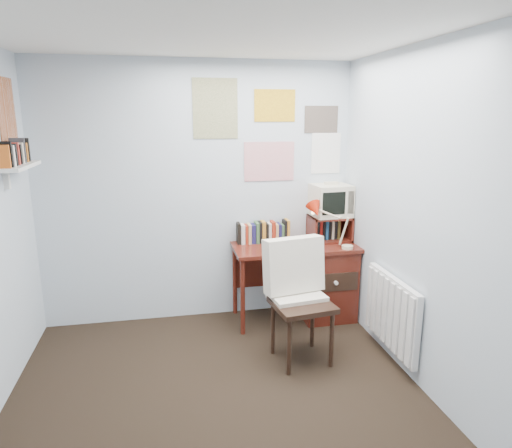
{
  "coord_description": "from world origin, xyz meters",
  "views": [
    {
      "loc": [
        -0.32,
        -2.62,
        2.0
      ],
      "look_at": [
        0.42,
        1.01,
        1.11
      ],
      "focal_mm": 32.0,
      "sensor_mm": 36.0,
      "label": 1
    }
  ],
  "objects_px": {
    "desk_chair": "(302,305)",
    "crt_tv": "(331,199)",
    "desk_lamp": "(348,228)",
    "desk": "(320,278)",
    "tv_riser": "(329,228)",
    "radiator": "(392,313)",
    "wall_shelf": "(16,166)"
  },
  "relations": [
    {
      "from": "desk",
      "to": "desk_lamp",
      "type": "height_order",
      "value": "desk_lamp"
    },
    {
      "from": "tv_riser",
      "to": "desk_lamp",
      "type": "bearing_deg",
      "value": -77.93
    },
    {
      "from": "tv_riser",
      "to": "crt_tv",
      "type": "xyz_separation_m",
      "value": [
        0.01,
        0.02,
        0.3
      ]
    },
    {
      "from": "desk_chair",
      "to": "desk_lamp",
      "type": "xyz_separation_m",
      "value": [
        0.62,
        0.59,
        0.47
      ]
    },
    {
      "from": "wall_shelf",
      "to": "desk_chair",
      "type": "bearing_deg",
      "value": -10.9
    },
    {
      "from": "radiator",
      "to": "wall_shelf",
      "type": "height_order",
      "value": "wall_shelf"
    },
    {
      "from": "desk",
      "to": "desk_chair",
      "type": "bearing_deg",
      "value": -118.81
    },
    {
      "from": "desk_chair",
      "to": "crt_tv",
      "type": "height_order",
      "value": "crt_tv"
    },
    {
      "from": "desk",
      "to": "desk_chair",
      "type": "distance_m",
      "value": 0.91
    },
    {
      "from": "desk_chair",
      "to": "crt_tv",
      "type": "bearing_deg",
      "value": 51.02
    },
    {
      "from": "desk_chair",
      "to": "desk_lamp",
      "type": "relative_size",
      "value": 2.5
    },
    {
      "from": "radiator",
      "to": "crt_tv",
      "type": "bearing_deg",
      "value": 98.71
    },
    {
      "from": "desk",
      "to": "crt_tv",
      "type": "bearing_deg",
      "value": 45.94
    },
    {
      "from": "desk_lamp",
      "to": "wall_shelf",
      "type": "bearing_deg",
      "value": -161.8
    },
    {
      "from": "desk_chair",
      "to": "radiator",
      "type": "height_order",
      "value": "desk_chair"
    },
    {
      "from": "tv_riser",
      "to": "desk_chair",
      "type": "bearing_deg",
      "value": -121.55
    },
    {
      "from": "desk_chair",
      "to": "crt_tv",
      "type": "distance_m",
      "value": 1.28
    },
    {
      "from": "wall_shelf",
      "to": "desk_lamp",
      "type": "bearing_deg",
      "value": 3.65
    },
    {
      "from": "radiator",
      "to": "desk_lamp",
      "type": "bearing_deg",
      "value": 98.06
    },
    {
      "from": "tv_riser",
      "to": "wall_shelf",
      "type": "distance_m",
      "value": 2.83
    },
    {
      "from": "desk",
      "to": "tv_riser",
      "type": "bearing_deg",
      "value": 42.96
    },
    {
      "from": "crt_tv",
      "to": "radiator",
      "type": "distance_m",
      "value": 1.32
    },
    {
      "from": "desk",
      "to": "tv_riser",
      "type": "height_order",
      "value": "tv_riser"
    },
    {
      "from": "desk",
      "to": "radiator",
      "type": "xyz_separation_m",
      "value": [
        0.29,
        -0.93,
        0.01
      ]
    },
    {
      "from": "desk",
      "to": "wall_shelf",
      "type": "bearing_deg",
      "value": -171.6
    },
    {
      "from": "desk_lamp",
      "to": "radiator",
      "type": "relative_size",
      "value": 0.49
    },
    {
      "from": "crt_tv",
      "to": "wall_shelf",
      "type": "distance_m",
      "value": 2.78
    },
    {
      "from": "desk_lamp",
      "to": "desk_chair",
      "type": "bearing_deg",
      "value": -122.04
    },
    {
      "from": "radiator",
      "to": "tv_riser",
      "type": "bearing_deg",
      "value": 99.28
    },
    {
      "from": "desk_chair",
      "to": "tv_riser",
      "type": "height_order",
      "value": "tv_riser"
    },
    {
      "from": "tv_riser",
      "to": "desk",
      "type": "bearing_deg",
      "value": -137.04
    },
    {
      "from": "desk_chair",
      "to": "tv_riser",
      "type": "bearing_deg",
      "value": 50.81
    }
  ]
}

